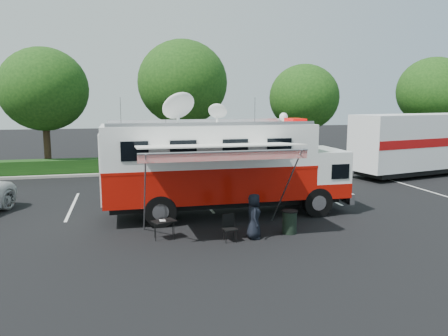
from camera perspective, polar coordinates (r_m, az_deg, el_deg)
The scene contains 10 objects.
ground_plane at distance 18.53m, azimuth 0.35°, elevation -6.05°, with size 120.00×120.00×0.00m, color black.
back_border at distance 30.77m, azimuth -3.24°, elevation 9.29°, with size 60.00×6.14×8.87m.
stall_lines at distance 21.27m, azimuth -2.85°, elevation -4.08°, with size 24.12×5.50×0.01m.
command_truck at distance 18.08m, azimuth 0.09°, elevation 0.34°, with size 10.16×2.79×4.88m.
awning at distance 14.94m, azimuth -0.76°, elevation 2.63°, with size 5.54×2.85×3.35m.
person at distance 15.44m, azimuth 3.89°, elevation -9.15°, with size 0.77×0.50×1.58m, color black.
folding_table at distance 15.32m, azimuth -7.84°, elevation -7.00°, with size 0.91×0.79×0.66m.
folding_chair at distance 15.02m, azimuth 0.67°, elevation -7.46°, with size 0.52×0.55×0.93m.
trash_bin at distance 16.03m, azimuth 8.55°, elevation -6.97°, with size 0.56×0.56×0.84m.
semi_trailer at distance 31.54m, azimuth 25.99°, elevation 3.04°, with size 12.90×5.30×3.89m.
Camera 1 is at (-4.19, -17.40, 4.77)m, focal length 35.00 mm.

